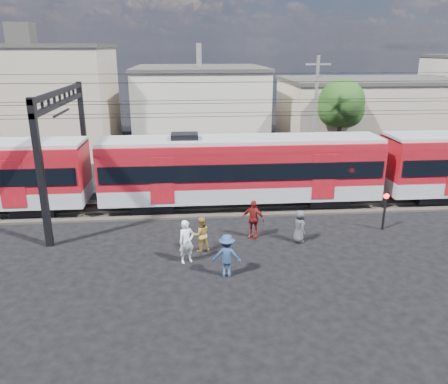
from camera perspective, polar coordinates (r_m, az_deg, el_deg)
The scene contains 17 objects.
ground at distance 18.86m, azimuth 5.91°, elevation -10.39°, with size 120.00×120.00×0.00m, color black.
track_bed at distance 26.03m, azimuth 2.71°, elevation -1.81°, with size 70.00×3.40×0.12m, color #2D2823.
rail_near at distance 25.30m, azimuth 2.94°, elevation -2.14°, with size 70.00×0.12×0.12m, color #59544C.
rail_far at distance 26.69m, azimuth 2.51°, elevation -1.02°, with size 70.00×0.12×0.12m, color #59544C.
commuter_train at distance 25.32m, azimuth 2.71°, elevation 3.16°, with size 50.30×3.08×4.17m.
catenary at distance 25.10m, azimuth -17.32°, elevation 8.62°, with size 70.00×9.30×7.52m.
building_west at distance 42.71m, azimuth -24.01°, elevation 10.96°, with size 14.28×10.20×9.30m.
building_midwest at distance 43.56m, azimuth -3.18°, elevation 11.28°, with size 12.24×12.24×7.30m.
building_mideast at distance 44.16m, azimuth 18.53°, elevation 9.81°, with size 16.32×10.20×6.30m.
utility_pole_mid at distance 32.87m, azimuth 11.80°, elevation 10.14°, with size 1.80×0.24×8.50m.
tree_near at distance 36.76m, azimuth 15.31°, elevation 10.92°, with size 3.82×3.64×6.72m.
pedestrian_a at distance 19.24m, azimuth -4.92°, elevation -6.48°, with size 0.71×0.47×1.96m, color white.
pedestrian_b at distance 20.25m, azimuth -3.02°, elevation -5.53°, with size 0.82×0.64×1.69m, color #B78B39.
pedestrian_c at distance 18.07m, azimuth 0.38°, elevation -8.32°, with size 1.19×0.69×1.85m, color navy.
pedestrian_d at distance 21.63m, azimuth 3.81°, elevation -3.55°, with size 1.15×0.48×1.96m, color maroon.
pedestrian_e at distance 21.48m, azimuth 9.81°, elevation -4.43°, with size 0.80×0.52×1.63m, color #46464B.
crossing_signal at distance 23.85m, azimuth 20.32°, elevation -1.48°, with size 0.30×0.30×2.03m.
Camera 1 is at (-3.29, -16.21, 9.06)m, focal length 35.00 mm.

